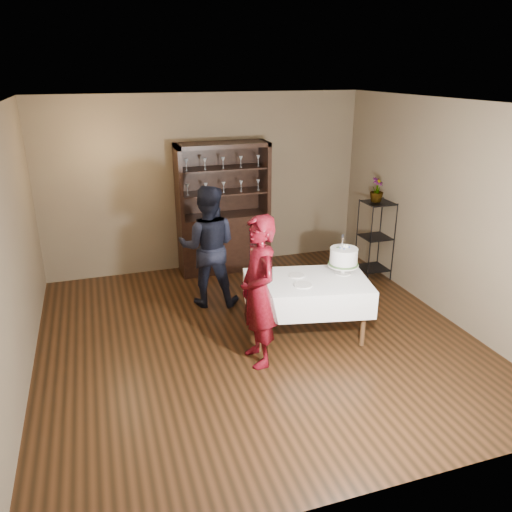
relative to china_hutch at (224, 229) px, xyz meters
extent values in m
plane|color=black|center=(-0.20, -2.25, -0.66)|extent=(5.00, 5.00, 0.00)
plane|color=silver|center=(-0.20, -2.25, 2.04)|extent=(5.00, 5.00, 0.00)
cube|color=brown|center=(-0.20, 0.25, 0.69)|extent=(5.00, 0.02, 2.70)
cube|color=brown|center=(-2.70, -2.25, 0.69)|extent=(0.02, 5.00, 2.70)
cube|color=brown|center=(2.30, -2.25, 0.69)|extent=(0.02, 5.00, 2.70)
cube|color=black|center=(0.00, -0.01, -0.21)|extent=(1.40, 0.48, 0.90)
cube|color=black|center=(0.00, 0.21, 0.79)|extent=(1.40, 0.03, 1.10)
cube|color=black|center=(0.00, -0.01, 1.31)|extent=(1.40, 0.48, 0.06)
cube|color=black|center=(0.00, -0.01, 0.59)|extent=(1.28, 0.42, 0.02)
cube|color=black|center=(0.00, -0.01, 0.96)|extent=(1.28, 0.42, 0.02)
cylinder|color=black|center=(1.88, -1.25, -0.06)|extent=(0.02, 0.02, 1.20)
cylinder|color=black|center=(2.28, -1.25, -0.06)|extent=(0.02, 0.02, 1.20)
cylinder|color=black|center=(1.88, -0.85, -0.06)|extent=(0.02, 0.02, 1.20)
cylinder|color=black|center=(2.28, -0.85, -0.06)|extent=(0.02, 0.02, 1.20)
cube|color=black|center=(2.08, -1.05, -0.51)|extent=(0.40, 0.40, 0.02)
cube|color=black|center=(2.08, -1.05, -0.01)|extent=(0.40, 0.40, 0.01)
cube|color=black|center=(2.08, -1.05, 0.52)|extent=(0.40, 0.40, 0.02)
cube|color=white|center=(0.39, -2.35, -0.12)|extent=(1.58, 1.16, 0.33)
cylinder|color=#4E331C|center=(-0.27, -2.55, -0.33)|extent=(0.06, 0.06, 0.68)
cylinder|color=#4E331C|center=(0.92, -2.80, -0.33)|extent=(0.06, 0.06, 0.68)
cylinder|color=#4E331C|center=(-0.13, -1.90, -0.33)|extent=(0.06, 0.06, 0.68)
cylinder|color=#4E331C|center=(1.05, -2.15, -0.33)|extent=(0.06, 0.06, 0.68)
imported|color=#3D050A|center=(-0.33, -2.73, 0.17)|extent=(0.44, 0.63, 1.67)
imported|color=black|center=(-0.51, -1.15, 0.15)|extent=(0.95, 0.83, 1.64)
cylinder|color=silver|center=(0.88, -2.31, 0.06)|extent=(0.20, 0.20, 0.01)
cylinder|color=silver|center=(0.88, -2.31, 0.10)|extent=(0.05, 0.05, 0.10)
cylinder|color=silver|center=(0.88, -2.31, 0.16)|extent=(0.37, 0.37, 0.02)
cylinder|color=#416831|center=(0.88, -2.31, 0.18)|extent=(0.36, 0.36, 0.02)
cylinder|color=white|center=(0.88, -2.31, 0.27)|extent=(0.42, 0.42, 0.20)
sphere|color=#5163AE|center=(0.91, -2.31, 0.38)|extent=(0.02, 0.02, 0.02)
cube|color=white|center=(0.84, -2.33, 0.44)|extent=(0.02, 0.02, 0.14)
cube|color=black|center=(0.84, -2.33, 0.53)|extent=(0.03, 0.02, 0.05)
cylinder|color=silver|center=(0.28, -2.49, 0.06)|extent=(0.26, 0.26, 0.01)
cylinder|color=silver|center=(0.32, -2.21, 0.06)|extent=(0.24, 0.24, 0.01)
imported|color=#416831|center=(2.06, -1.02, 0.70)|extent=(0.27, 0.27, 0.35)
camera|label=1|loc=(-1.84, -7.25, 2.38)|focal=35.00mm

